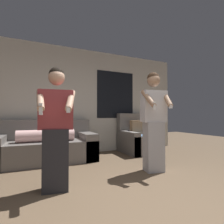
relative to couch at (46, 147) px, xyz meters
name	(u,v)px	position (x,y,z in m)	size (l,w,h in m)	color
wall_back	(76,101)	(0.76, 0.51, 1.05)	(5.96, 0.07, 2.70)	beige
couch	(46,147)	(0.00, 0.00, 0.00)	(2.03, 0.96, 0.87)	slate
armchair	(137,140)	(2.27, 0.01, 0.02)	(0.81, 0.94, 1.03)	slate
person_left	(56,128)	(0.04, -1.61, 0.49)	(0.48, 0.51, 1.58)	#28282D
person_right	(154,120)	(1.67, -1.48, 0.57)	(0.47, 0.52, 1.72)	#B2B2B7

